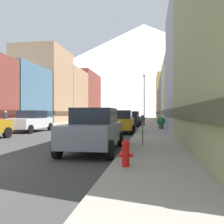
{
  "coord_description": "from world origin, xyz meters",
  "views": [
    {
      "loc": [
        6.12,
        -5.35,
        1.58
      ],
      "look_at": [
        -0.96,
        37.08,
        1.75
      ],
      "focal_mm": 37.6,
      "sensor_mm": 36.0,
      "label": 1
    }
  ],
  "objects_px": {
    "car_left_1": "(31,121)",
    "pedestrian_0": "(6,121)",
    "car_right_1": "(121,121)",
    "parking_meter_near": "(143,126)",
    "car_right_0": "(94,129)",
    "streetlamp_right": "(144,92)",
    "pedestrian_1": "(23,120)",
    "fire_hydrant_near": "(126,152)",
    "car_right_2": "(131,119)",
    "pedestrian_2": "(40,119)",
    "potted_plant_1": "(161,122)",
    "car_driving_0": "(115,116)"
  },
  "relations": [
    {
      "from": "car_left_1",
      "to": "pedestrian_0",
      "type": "relative_size",
      "value": 2.76
    },
    {
      "from": "car_right_1",
      "to": "parking_meter_near",
      "type": "relative_size",
      "value": 3.35
    },
    {
      "from": "car_right_0",
      "to": "car_left_1",
      "type": "bearing_deg",
      "value": 130.71
    },
    {
      "from": "streetlamp_right",
      "to": "pedestrian_1",
      "type": "bearing_deg",
      "value": -154.98
    },
    {
      "from": "fire_hydrant_near",
      "to": "streetlamp_right",
      "type": "relative_size",
      "value": 0.12
    },
    {
      "from": "car_right_2",
      "to": "pedestrian_0",
      "type": "height_order",
      "value": "car_right_2"
    },
    {
      "from": "fire_hydrant_near",
      "to": "pedestrian_2",
      "type": "xyz_separation_m",
      "value": [
        -11.7,
        18.58,
        0.42
      ]
    },
    {
      "from": "pedestrian_1",
      "to": "parking_meter_near",
      "type": "bearing_deg",
      "value": -41.87
    },
    {
      "from": "fire_hydrant_near",
      "to": "potted_plant_1",
      "type": "distance_m",
      "value": 15.22
    },
    {
      "from": "car_right_1",
      "to": "pedestrian_2",
      "type": "height_order",
      "value": "pedestrian_2"
    },
    {
      "from": "car_right_1",
      "to": "car_right_2",
      "type": "xyz_separation_m",
      "value": [
        0.0,
        9.53,
        0.0
      ]
    },
    {
      "from": "parking_meter_near",
      "to": "pedestrian_2",
      "type": "distance_m",
      "value": 18.77
    },
    {
      "from": "car_right_2",
      "to": "car_driving_0",
      "type": "xyz_separation_m",
      "value": [
        -5.4,
        22.7,
        0.0
      ]
    },
    {
      "from": "fire_hydrant_near",
      "to": "parking_meter_near",
      "type": "height_order",
      "value": "parking_meter_near"
    },
    {
      "from": "car_right_2",
      "to": "fire_hydrant_near",
      "type": "bearing_deg",
      "value": -85.65
    },
    {
      "from": "car_right_0",
      "to": "pedestrian_0",
      "type": "distance_m",
      "value": 13.47
    },
    {
      "from": "car_left_1",
      "to": "car_right_2",
      "type": "relative_size",
      "value": 1.0
    },
    {
      "from": "car_driving_0",
      "to": "potted_plant_1",
      "type": "xyz_separation_m",
      "value": [
        8.6,
        -29.23,
        -0.13
      ]
    },
    {
      "from": "car_right_0",
      "to": "fire_hydrant_near",
      "type": "xyz_separation_m",
      "value": [
        1.65,
        -3.21,
        -0.37
      ]
    },
    {
      "from": "car_right_1",
      "to": "car_driving_0",
      "type": "bearing_deg",
      "value": 99.52
    },
    {
      "from": "car_driving_0",
      "to": "potted_plant_1",
      "type": "distance_m",
      "value": 30.47
    },
    {
      "from": "streetlamp_right",
      "to": "parking_meter_near",
      "type": "bearing_deg",
      "value": -88.58
    },
    {
      "from": "car_left_1",
      "to": "fire_hydrant_near",
      "type": "distance_m",
      "value": 15.19
    },
    {
      "from": "car_driving_0",
      "to": "car_right_2",
      "type": "bearing_deg",
      "value": -76.61
    },
    {
      "from": "parking_meter_near",
      "to": "car_driving_0",
      "type": "bearing_deg",
      "value": 100.36
    },
    {
      "from": "car_right_2",
      "to": "car_driving_0",
      "type": "relative_size",
      "value": 1.02
    },
    {
      "from": "pedestrian_0",
      "to": "fire_hydrant_near",
      "type": "bearing_deg",
      "value": -46.14
    },
    {
      "from": "car_driving_0",
      "to": "pedestrian_1",
      "type": "distance_m",
      "value": 29.82
    },
    {
      "from": "car_left_1",
      "to": "potted_plant_1",
      "type": "distance_m",
      "value": 11.23
    },
    {
      "from": "car_right_2",
      "to": "car_driving_0",
      "type": "bearing_deg",
      "value": 103.39
    },
    {
      "from": "pedestrian_1",
      "to": "streetlamp_right",
      "type": "bearing_deg",
      "value": 25.02
    },
    {
      "from": "car_left_1",
      "to": "car_right_0",
      "type": "xyz_separation_m",
      "value": [
        7.6,
        -8.83,
        0.0
      ]
    },
    {
      "from": "car_driving_0",
      "to": "pedestrian_1",
      "type": "height_order",
      "value": "pedestrian_1"
    },
    {
      "from": "pedestrian_2",
      "to": "streetlamp_right",
      "type": "height_order",
      "value": "streetlamp_right"
    },
    {
      "from": "pedestrian_2",
      "to": "streetlamp_right",
      "type": "relative_size",
      "value": 0.29
    },
    {
      "from": "car_right_0",
      "to": "pedestrian_1",
      "type": "bearing_deg",
      "value": 130.65
    },
    {
      "from": "potted_plant_1",
      "to": "pedestrian_1",
      "type": "bearing_deg",
      "value": -179.04
    },
    {
      "from": "potted_plant_1",
      "to": "pedestrian_1",
      "type": "xyz_separation_m",
      "value": [
        -13.25,
        -0.22,
        0.16
      ]
    },
    {
      "from": "car_driving_0",
      "to": "pedestrian_2",
      "type": "bearing_deg",
      "value": -100.22
    },
    {
      "from": "car_left_1",
      "to": "car_driving_0",
      "type": "xyz_separation_m",
      "value": [
        2.2,
        32.33,
        0.0
      ]
    },
    {
      "from": "car_right_2",
      "to": "streetlamp_right",
      "type": "xyz_separation_m",
      "value": [
        1.55,
        -1.34,
        3.09
      ]
    },
    {
      "from": "car_right_2",
      "to": "pedestrian_1",
      "type": "bearing_deg",
      "value": -146.11
    },
    {
      "from": "pedestrian_0",
      "to": "streetlamp_right",
      "type": "distance_m",
      "value": 14.51
    },
    {
      "from": "car_right_0",
      "to": "fire_hydrant_near",
      "type": "height_order",
      "value": "car_right_0"
    },
    {
      "from": "fire_hydrant_near",
      "to": "potted_plant_1",
      "type": "relative_size",
      "value": 0.66
    },
    {
      "from": "car_right_2",
      "to": "fire_hydrant_near",
      "type": "xyz_separation_m",
      "value": [
        1.65,
        -21.67,
        -0.37
      ]
    },
    {
      "from": "car_right_0",
      "to": "pedestrian_0",
      "type": "xyz_separation_m",
      "value": [
        -10.05,
        8.96,
        -0.01
      ]
    },
    {
      "from": "car_driving_0",
      "to": "parking_meter_near",
      "type": "bearing_deg",
      "value": -79.64
    },
    {
      "from": "car_right_2",
      "to": "car_driving_0",
      "type": "height_order",
      "value": "same"
    },
    {
      "from": "potted_plant_1",
      "to": "car_driving_0",
      "type": "bearing_deg",
      "value": 106.4
    }
  ]
}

